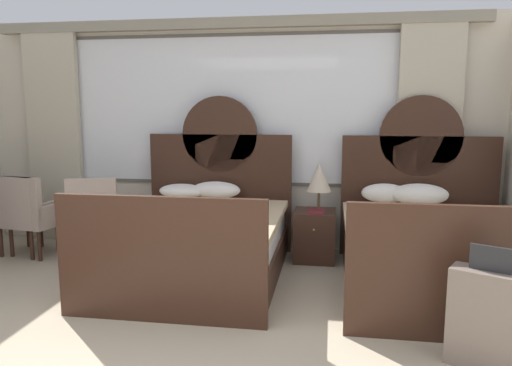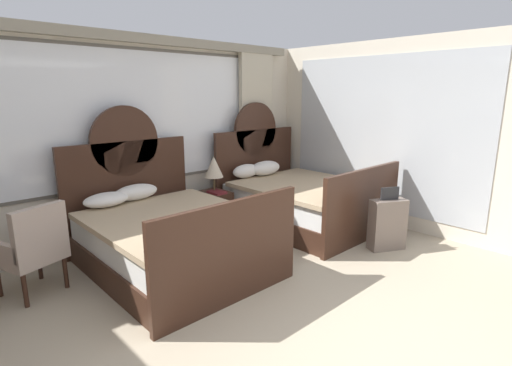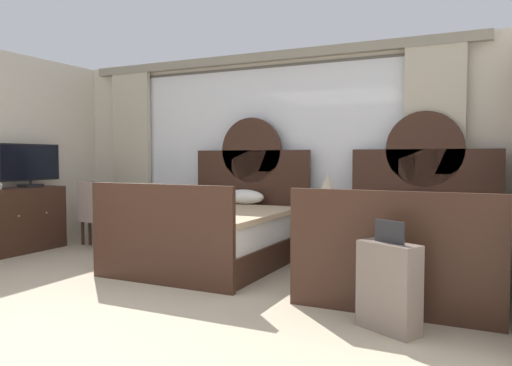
{
  "view_description": "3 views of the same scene",
  "coord_description": "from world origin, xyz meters",
  "px_view_note": "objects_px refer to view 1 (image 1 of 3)",
  "views": [
    {
      "loc": [
        1.19,
        -1.89,
        1.66
      ],
      "look_at": [
        0.52,
        2.36,
        1.0
      ],
      "focal_mm": 34.11,
      "sensor_mm": 36.0,
      "label": 1
    },
    {
      "loc": [
        -2.22,
        -1.04,
        1.96
      ],
      "look_at": [
        0.98,
        2.38,
        0.86
      ],
      "focal_mm": 27.26,
      "sensor_mm": 36.0,
      "label": 2
    },
    {
      "loc": [
        2.84,
        -2.34,
        1.27
      ],
      "look_at": [
        0.67,
        2.17,
        1.0
      ],
      "focal_mm": 34.27,
      "sensor_mm": 36.0,
      "label": 3
    }
  ],
  "objects_px": {
    "armchair_by_window_centre": "(33,212)",
    "armchair_by_window_right": "(23,212)",
    "nightstand_between_beds": "(314,235)",
    "suitcase_on_floor": "(486,319)",
    "table_lamp_on_nightstand": "(319,178)",
    "bed_near_window": "(198,239)",
    "armchair_by_window_left": "(94,215)",
    "book_on_nightstand": "(316,211)",
    "bed_near_mirror": "(433,249)"
  },
  "relations": [
    {
      "from": "nightstand_between_beds",
      "to": "armchair_by_window_right",
      "type": "distance_m",
      "value": 3.29
    },
    {
      "from": "bed_near_window",
      "to": "armchair_by_window_right",
      "type": "distance_m",
      "value": 2.18
    },
    {
      "from": "book_on_nightstand",
      "to": "armchair_by_window_centre",
      "type": "relative_size",
      "value": 0.28
    },
    {
      "from": "bed_near_window",
      "to": "armchair_by_window_left",
      "type": "xyz_separation_m",
      "value": [
        -1.28,
        0.37,
        0.12
      ]
    },
    {
      "from": "book_on_nightstand",
      "to": "armchair_by_window_right",
      "type": "relative_size",
      "value": 0.28
    },
    {
      "from": "bed_near_window",
      "to": "table_lamp_on_nightstand",
      "type": "bearing_deg",
      "value": 30.88
    },
    {
      "from": "bed_near_mirror",
      "to": "table_lamp_on_nightstand",
      "type": "relative_size",
      "value": 4.03
    },
    {
      "from": "book_on_nightstand",
      "to": "suitcase_on_floor",
      "type": "distance_m",
      "value": 2.34
    },
    {
      "from": "nightstand_between_beds",
      "to": "suitcase_on_floor",
      "type": "distance_m",
      "value": 2.42
    },
    {
      "from": "table_lamp_on_nightstand",
      "to": "bed_near_mirror",
      "type": "bearing_deg",
      "value": -32.79
    },
    {
      "from": "book_on_nightstand",
      "to": "nightstand_between_beds",
      "type": "bearing_deg",
      "value": 101.11
    },
    {
      "from": "bed_near_window",
      "to": "book_on_nightstand",
      "type": "distance_m",
      "value": 1.31
    },
    {
      "from": "table_lamp_on_nightstand",
      "to": "suitcase_on_floor",
      "type": "xyz_separation_m",
      "value": [
        1.13,
        -2.11,
        -0.59
      ]
    },
    {
      "from": "table_lamp_on_nightstand",
      "to": "armchair_by_window_left",
      "type": "height_order",
      "value": "table_lamp_on_nightstand"
    },
    {
      "from": "book_on_nightstand",
      "to": "suitcase_on_floor",
      "type": "xyz_separation_m",
      "value": [
        1.15,
        -2.03,
        -0.24
      ]
    },
    {
      "from": "table_lamp_on_nightstand",
      "to": "armchair_by_window_centre",
      "type": "distance_m",
      "value": 3.23
    },
    {
      "from": "armchair_by_window_left",
      "to": "armchair_by_window_centre",
      "type": "relative_size",
      "value": 1.0
    },
    {
      "from": "armchair_by_window_centre",
      "to": "armchair_by_window_right",
      "type": "xyz_separation_m",
      "value": [
        -0.12,
        -0.0,
        0.0
      ]
    },
    {
      "from": "bed_near_window",
      "to": "nightstand_between_beds",
      "type": "relative_size",
      "value": 3.83
    },
    {
      "from": "table_lamp_on_nightstand",
      "to": "book_on_nightstand",
      "type": "height_order",
      "value": "table_lamp_on_nightstand"
    },
    {
      "from": "bed_near_mirror",
      "to": "armchair_by_window_right",
      "type": "distance_m",
      "value": 4.4
    },
    {
      "from": "armchair_by_window_left",
      "to": "armchair_by_window_right",
      "type": "height_order",
      "value": "same"
    },
    {
      "from": "nightstand_between_beds",
      "to": "armchair_by_window_left",
      "type": "relative_size",
      "value": 0.6
    },
    {
      "from": "table_lamp_on_nightstand",
      "to": "suitcase_on_floor",
      "type": "bearing_deg",
      "value": -61.83
    },
    {
      "from": "table_lamp_on_nightstand",
      "to": "armchair_by_window_centre",
      "type": "xyz_separation_m",
      "value": [
        -3.19,
        -0.33,
        -0.42
      ]
    },
    {
      "from": "table_lamp_on_nightstand",
      "to": "suitcase_on_floor",
      "type": "distance_m",
      "value": 2.47
    },
    {
      "from": "bed_near_mirror",
      "to": "armchair_by_window_right",
      "type": "xyz_separation_m",
      "value": [
        -4.39,
        0.36,
        0.12
      ]
    },
    {
      "from": "armchair_by_window_centre",
      "to": "suitcase_on_floor",
      "type": "xyz_separation_m",
      "value": [
        4.32,
        -1.78,
        -0.17
      ]
    },
    {
      "from": "armchair_by_window_left",
      "to": "armchair_by_window_centre",
      "type": "xyz_separation_m",
      "value": [
        -0.74,
        -0.0,
        0.0
      ]
    },
    {
      "from": "nightstand_between_beds",
      "to": "armchair_by_window_left",
      "type": "xyz_separation_m",
      "value": [
        -2.41,
        -0.33,
        0.22
      ]
    },
    {
      "from": "book_on_nightstand",
      "to": "bed_near_window",
      "type": "bearing_deg",
      "value": -151.91
    },
    {
      "from": "armchair_by_window_centre",
      "to": "armchair_by_window_right",
      "type": "distance_m",
      "value": 0.12
    },
    {
      "from": "armchair_by_window_left",
      "to": "suitcase_on_floor",
      "type": "xyz_separation_m",
      "value": [
        3.58,
        -1.78,
        -0.17
      ]
    },
    {
      "from": "bed_near_mirror",
      "to": "suitcase_on_floor",
      "type": "bearing_deg",
      "value": -87.87
    },
    {
      "from": "armchair_by_window_left",
      "to": "nightstand_between_beds",
      "type": "bearing_deg",
      "value": 7.83
    },
    {
      "from": "armchair_by_window_right",
      "to": "suitcase_on_floor",
      "type": "relative_size",
      "value": 1.14
    },
    {
      "from": "bed_near_window",
      "to": "armchair_by_window_left",
      "type": "relative_size",
      "value": 2.3
    },
    {
      "from": "bed_near_window",
      "to": "suitcase_on_floor",
      "type": "height_order",
      "value": "bed_near_window"
    },
    {
      "from": "table_lamp_on_nightstand",
      "to": "bed_near_window",
      "type": "bearing_deg",
      "value": -149.12
    },
    {
      "from": "armchair_by_window_left",
      "to": "suitcase_on_floor",
      "type": "relative_size",
      "value": 1.14
    },
    {
      "from": "table_lamp_on_nightstand",
      "to": "armchair_by_window_right",
      "type": "height_order",
      "value": "table_lamp_on_nightstand"
    },
    {
      "from": "armchair_by_window_centre",
      "to": "suitcase_on_floor",
      "type": "relative_size",
      "value": 1.14
    },
    {
      "from": "armchair_by_window_left",
      "to": "armchair_by_window_right",
      "type": "bearing_deg",
      "value": -179.77
    },
    {
      "from": "armchair_by_window_centre",
      "to": "nightstand_between_beds",
      "type": "bearing_deg",
      "value": 6.04
    },
    {
      "from": "armchair_by_window_left",
      "to": "suitcase_on_floor",
      "type": "bearing_deg",
      "value": -26.49
    },
    {
      "from": "table_lamp_on_nightstand",
      "to": "book_on_nightstand",
      "type": "xyz_separation_m",
      "value": [
        -0.02,
        -0.09,
        -0.35
      ]
    },
    {
      "from": "nightstand_between_beds",
      "to": "table_lamp_on_nightstand",
      "type": "bearing_deg",
      "value": -4.59
    },
    {
      "from": "nightstand_between_beds",
      "to": "armchair_by_window_centre",
      "type": "distance_m",
      "value": 3.17
    },
    {
      "from": "bed_near_mirror",
      "to": "armchair_by_window_left",
      "type": "relative_size",
      "value": 2.3
    },
    {
      "from": "bed_near_mirror",
      "to": "armchair_by_window_right",
      "type": "height_order",
      "value": "bed_near_mirror"
    }
  ]
}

